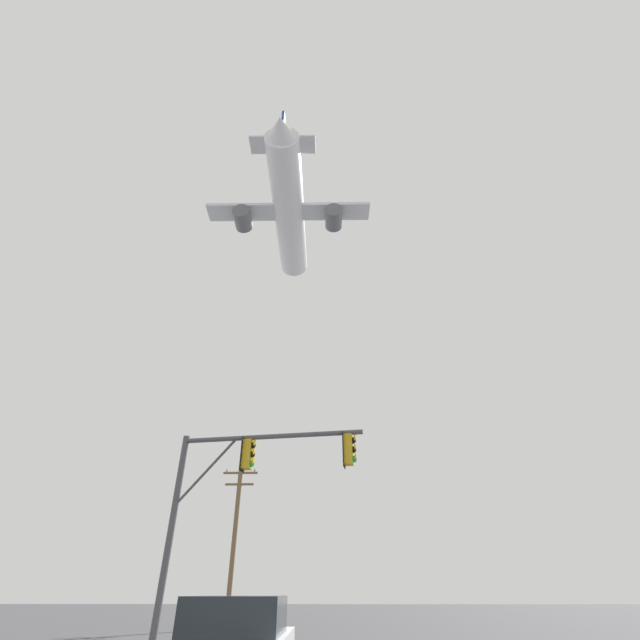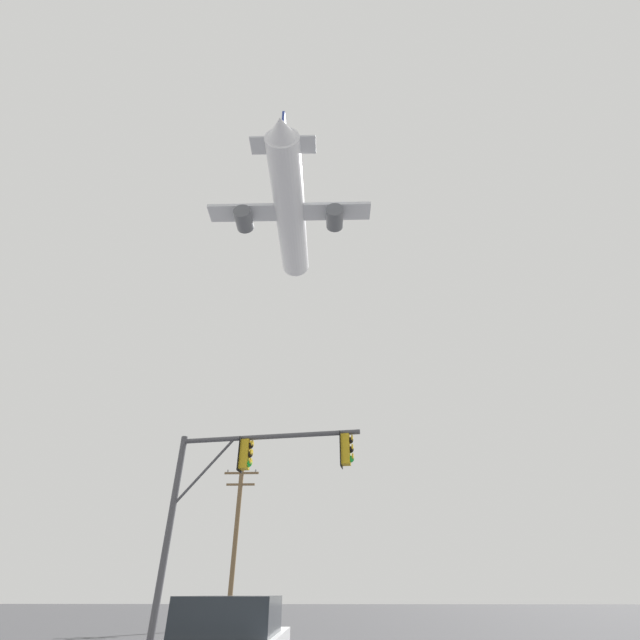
{
  "view_description": "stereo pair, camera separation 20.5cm",
  "coord_description": "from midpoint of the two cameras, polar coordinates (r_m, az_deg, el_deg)",
  "views": [
    {
      "loc": [
        -1.11,
        -5.39,
        1.65
      ],
      "look_at": [
        -1.63,
        16.65,
        15.62
      ],
      "focal_mm": 24.19,
      "sensor_mm": 36.0,
      "label": 1
    },
    {
      "loc": [
        -0.91,
        -5.39,
        1.65
      ],
      "look_at": [
        -1.63,
        16.65,
        15.62
      ],
      "focal_mm": 24.19,
      "sensor_mm": 36.0,
      "label": 2
    }
  ],
  "objects": [
    {
      "name": "airplane",
      "position": [
        49.93,
        -4.25,
        13.96
      ],
      "size": [
        17.87,
        23.12,
        6.34
      ],
      "color": "white"
    },
    {
      "name": "utility_pole",
      "position": [
        29.24,
        -11.43,
        -25.99
      ],
      "size": [
        2.2,
        0.28,
        8.64
      ],
      "color": "brown",
      "rests_on": "ground"
    },
    {
      "name": "signal_pole_near",
      "position": [
        14.17,
        -10.72,
        -20.2
      ],
      "size": [
        5.83,
        1.07,
        5.98
      ],
      "color": "#4C4C51",
      "rests_on": "ground"
    }
  ]
}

